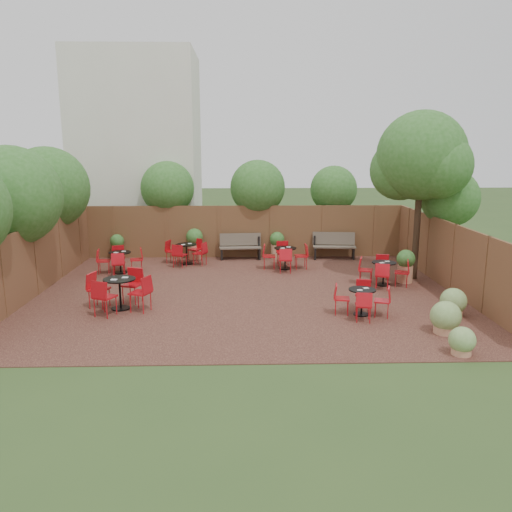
{
  "coord_description": "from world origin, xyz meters",
  "views": [
    {
      "loc": [
        -0.13,
        -14.21,
        4.12
      ],
      "look_at": [
        0.29,
        0.5,
        1.0
      ],
      "focal_mm": 35.65,
      "sensor_mm": 36.0,
      "label": 1
    }
  ],
  "objects": [
    {
      "name": "ground",
      "position": [
        0.0,
        0.0,
        0.0
      ],
      "size": [
        80.0,
        80.0,
        0.0
      ],
      "primitive_type": "plane",
      "color": "#354F23",
      "rests_on": "ground"
    },
    {
      "name": "overhang_foliage",
      "position": [
        -3.82,
        1.98,
        2.74
      ],
      "size": [
        15.5,
        10.48,
        2.78
      ],
      "color": "#2D621F",
      "rests_on": "ground"
    },
    {
      "name": "fence_left",
      "position": [
        -6.0,
        0.0,
        1.0
      ],
      "size": [
        0.08,
        10.0,
        2.0
      ],
      "primitive_type": "cube",
      "color": "brown",
      "rests_on": "ground"
    },
    {
      "name": "courtyard_paving",
      "position": [
        0.0,
        0.0,
        0.01
      ],
      "size": [
        12.0,
        10.0,
        0.02
      ],
      "primitive_type": "cube",
      "color": "#321914",
      "rests_on": "ground"
    },
    {
      "name": "bistro_tables",
      "position": [
        -0.49,
        1.05,
        0.45
      ],
      "size": [
        9.92,
        7.36,
        0.94
      ],
      "color": "black",
      "rests_on": "courtyard_paving"
    },
    {
      "name": "park_bench_left",
      "position": [
        -0.19,
        4.63,
        0.52
      ],
      "size": [
        1.59,
        0.62,
        0.96
      ],
      "rotation": [
        0.0,
        0.0,
        0.08
      ],
      "color": "brown",
      "rests_on": "courtyard_paving"
    },
    {
      "name": "fence_back",
      "position": [
        0.0,
        5.0,
        1.0
      ],
      "size": [
        12.0,
        0.08,
        2.0
      ],
      "primitive_type": "cube",
      "color": "brown",
      "rests_on": "ground"
    },
    {
      "name": "planters",
      "position": [
        -0.07,
        3.8,
        0.59
      ],
      "size": [
        10.32,
        4.27,
        1.16
      ],
      "color": "tan",
      "rests_on": "courtyard_paving"
    },
    {
      "name": "fence_right",
      "position": [
        6.0,
        0.0,
        1.0
      ],
      "size": [
        0.08,
        10.0,
        2.0
      ],
      "primitive_type": "cube",
      "color": "brown",
      "rests_on": "ground"
    },
    {
      "name": "courtyard_tree",
      "position": [
        5.39,
        1.48,
        3.75
      ],
      "size": [
        2.86,
        2.77,
        5.26
      ],
      "rotation": [
        0.0,
        0.0,
        -0.35
      ],
      "color": "black",
      "rests_on": "courtyard_paving"
    },
    {
      "name": "park_bench_right",
      "position": [
        3.37,
        4.63,
        0.53
      ],
      "size": [
        1.64,
        0.7,
        0.99
      ],
      "rotation": [
        0.0,
        0.0,
        -0.12
      ],
      "color": "brown",
      "rests_on": "courtyard_paving"
    },
    {
      "name": "neighbour_building",
      "position": [
        -4.5,
        8.0,
        4.0
      ],
      "size": [
        5.0,
        4.0,
        8.0
      ],
      "primitive_type": "cube",
      "color": "silver",
      "rests_on": "ground"
    },
    {
      "name": "low_shrubs",
      "position": [
        4.68,
        -3.23,
        0.35
      ],
      "size": [
        1.42,
        3.03,
        0.74
      ],
      "color": "tan",
      "rests_on": "courtyard_paving"
    }
  ]
}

